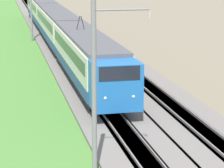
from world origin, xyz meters
name	(u,v)px	position (x,y,z in m)	size (l,w,h in m)	color
ballast_main	(54,39)	(50.00, 0.00, 0.15)	(240.00, 4.40, 0.30)	slate
ballast_adjacent	(88,38)	(50.00, -4.24, 0.15)	(240.00, 4.40, 0.30)	slate
track_main	(53,39)	(50.00, 0.00, 0.16)	(240.00, 1.57, 0.45)	#4C4238
track_adjacent	(88,38)	(50.00, -4.24, 0.16)	(240.00, 1.57, 0.45)	#4C4238
passenger_train	(57,24)	(45.88, 0.00, 2.38)	(62.45, 2.97, 5.09)	blue
catenary_mast_near	(95,84)	(7.92, 2.55, 4.30)	(0.22, 2.56, 8.31)	slate
catenary_mast_mid	(31,3)	(49.21, 2.55, 4.57)	(0.22, 2.56, 8.86)	slate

